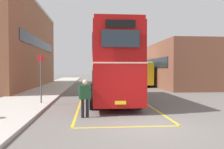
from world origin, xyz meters
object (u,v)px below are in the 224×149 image
object	(u,v)px
double_decker_bus	(111,64)
pedestrian_boarding	(85,96)
bus_stop_sign	(41,74)
single_deck_bus	(132,73)

from	to	relation	value
double_decker_bus	pedestrian_boarding	distance (m)	5.68
double_decker_bus	pedestrian_boarding	size ratio (longest dim) A/B	5.96
double_decker_bus	bus_stop_sign	world-z (taller)	double_decker_bus
double_decker_bus	pedestrian_boarding	world-z (taller)	double_decker_bus
double_decker_bus	single_deck_bus	world-z (taller)	double_decker_bus
bus_stop_sign	single_deck_bus	bearing A→B (deg)	62.22
pedestrian_boarding	bus_stop_sign	distance (m)	4.75
double_decker_bus	bus_stop_sign	bearing A→B (deg)	-161.96
pedestrian_boarding	bus_stop_sign	bearing A→B (deg)	125.78
single_deck_bus	bus_stop_sign	world-z (taller)	bus_stop_sign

